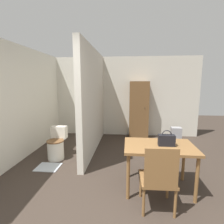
# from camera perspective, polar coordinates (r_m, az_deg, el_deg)

# --- Properties ---
(wall_back) EXTENTS (5.02, 0.12, 2.50)m
(wall_back) POSITION_cam_1_polar(r_m,az_deg,el_deg) (5.68, 2.13, 5.01)
(wall_back) COLOR beige
(wall_back) RESTS_ON ground_plane
(wall_left) EXTENTS (0.12, 5.12, 2.50)m
(wall_left) POSITION_cam_1_polar(r_m,az_deg,el_deg) (4.28, -28.60, 2.42)
(wall_left) COLOR beige
(wall_left) RESTS_ON ground_plane
(partition_wall) EXTENTS (0.12, 2.65, 2.50)m
(partition_wall) POSITION_cam_1_polar(r_m,az_deg,el_deg) (4.38, -6.15, 3.65)
(partition_wall) COLOR beige
(partition_wall) RESTS_ON ground_plane
(dining_table) EXTENTS (1.08, 0.72, 0.73)m
(dining_table) POSITION_cam_1_polar(r_m,az_deg,el_deg) (2.89, 15.14, -12.05)
(dining_table) COLOR brown
(dining_table) RESTS_ON ground_plane
(wooden_chair) EXTENTS (0.46, 0.46, 0.92)m
(wooden_chair) POSITION_cam_1_polar(r_m,az_deg,el_deg) (2.49, 14.98, -19.83)
(wooden_chair) COLOR brown
(wooden_chair) RESTS_ON ground_plane
(toilet) EXTENTS (0.38, 0.53, 0.69)m
(toilet) POSITION_cam_1_polar(r_m,az_deg,el_deg) (4.20, -17.64, -10.33)
(toilet) COLOR silver
(toilet) RESTS_ON ground_plane
(handbag) EXTENTS (0.25, 0.11, 0.25)m
(handbag) POSITION_cam_1_polar(r_m,az_deg,el_deg) (2.84, 17.37, -8.72)
(handbag) COLOR black
(handbag) RESTS_ON dining_table
(wooden_cabinet) EXTENTS (0.59, 0.39, 1.74)m
(wooden_cabinet) POSITION_cam_1_polar(r_m,az_deg,el_deg) (5.46, 8.76, 0.71)
(wooden_cabinet) COLOR brown
(wooden_cabinet) RESTS_ON ground_plane
(bath_mat) EXTENTS (0.46, 0.38, 0.01)m
(bath_mat) POSITION_cam_1_polar(r_m,az_deg,el_deg) (3.93, -20.12, -16.52)
(bath_mat) COLOR #B2BCC6
(bath_mat) RESTS_ON ground_plane
(space_heater) EXTENTS (0.28, 0.22, 0.41)m
(space_heater) POSITION_cam_1_polar(r_m,az_deg,el_deg) (5.47, 20.14, -6.87)
(space_heater) COLOR #9E9EA3
(space_heater) RESTS_ON ground_plane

